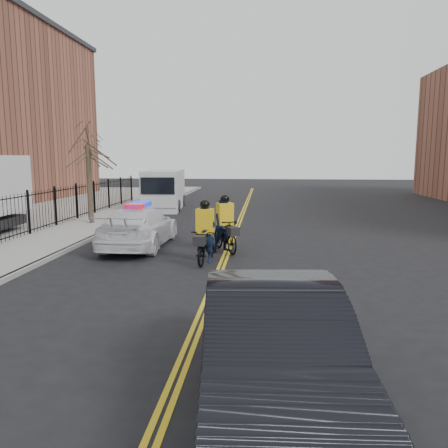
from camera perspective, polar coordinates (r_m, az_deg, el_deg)
ground at (r=12.30m, az=-1.27°, el=-7.89°), size 120.00×120.00×0.00m
center_line_left at (r=20.07m, az=1.11°, el=-1.35°), size 0.10×60.00×0.01m
center_line_right at (r=20.06m, az=1.57°, el=-1.36°), size 0.10×60.00×0.01m
sidewalk at (r=21.88m, az=-18.65°, el=-0.79°), size 3.00×60.00×0.15m
curb at (r=21.32m, az=-14.97°, el=-0.87°), size 0.20×60.00×0.15m
iron_fence at (r=22.41m, az=-22.28°, el=1.62°), size 0.12×28.00×2.00m
street_tree at (r=23.49m, az=-17.31°, el=8.38°), size 3.20×3.20×4.80m
police_cruiser at (r=17.51m, az=-11.04°, el=-0.36°), size 2.25×5.48×1.75m
dark_sedan at (r=6.22m, az=6.64°, el=-16.31°), size 2.37×5.55×1.78m
cargo_van at (r=30.13m, az=-7.85°, el=4.40°), size 2.92×6.51×2.64m
cyclist_near at (r=14.69m, az=-2.50°, el=-2.18°), size 0.97×2.24×2.13m
cyclist_far at (r=16.25m, az=0.13°, el=-0.71°), size 1.53×2.17×2.16m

